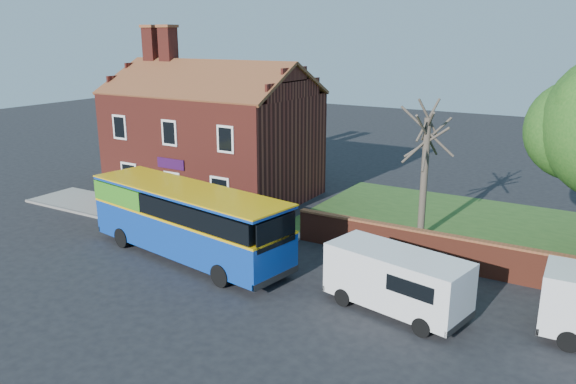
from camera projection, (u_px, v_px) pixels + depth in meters
The scene contains 9 objects.
ground at pixel (179, 280), 23.72m from camera, with size 120.00×120.00×0.00m, color black.
pavement at pixel (153, 216), 31.91m from camera, with size 18.00×3.50×0.12m, color gray.
kerb at pixel (130, 225), 30.46m from camera, with size 18.00×0.15×0.14m, color slate.
grass_strip at pixel (551, 242), 28.07m from camera, with size 26.00×12.00×0.04m, color #426B28.
shop_building at pixel (213, 142), 35.77m from camera, with size 12.30×8.13×10.50m.
boundary_wall at pixel (536, 269), 22.90m from camera, with size 22.00×0.38×1.60m.
bus at pixel (183, 217), 25.95m from camera, with size 11.19×4.49×3.31m.
van_near at pixel (397, 279), 20.76m from camera, with size 5.61×3.15×2.32m.
bare_tree at pixel (425, 172), 27.83m from camera, with size 2.52×3.00×6.71m.
Camera 1 is at (15.12, -16.41, 10.01)m, focal length 35.00 mm.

